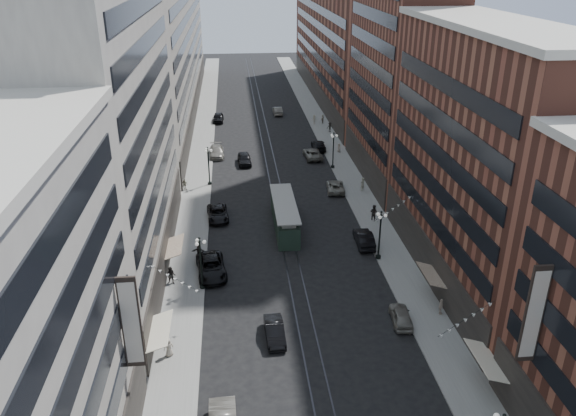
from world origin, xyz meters
name	(u,v)px	position (x,y,z in m)	size (l,w,h in m)	color
ground	(272,170)	(0.00, 60.00, 0.00)	(220.00, 220.00, 0.00)	black
sidewalk_west	(201,151)	(-11.00, 70.00, 0.07)	(4.00, 180.00, 0.15)	gray
sidewalk_east	(333,147)	(11.00, 70.00, 0.07)	(4.00, 180.00, 0.15)	gray
rail_west	(264,150)	(-0.70, 70.00, 0.01)	(0.12, 180.00, 0.02)	#2D2D33
rail_east	(272,149)	(0.70, 70.00, 0.01)	(0.12, 180.00, 0.02)	#2D2D33
building_west_mid	(112,138)	(-17.00, 33.00, 14.00)	(8.00, 36.00, 28.00)	#A9A496
building_west_far	(171,47)	(-17.00, 96.00, 13.00)	(8.00, 90.00, 26.00)	#A9A496
building_east_mid	(479,163)	(17.00, 28.00, 12.00)	(8.00, 30.00, 24.00)	brown
building_east_tower	(402,27)	(17.00, 56.00, 21.00)	(8.00, 26.00, 42.00)	brown
building_east_far	(334,43)	(17.00, 105.00, 12.00)	(8.00, 72.00, 24.00)	brown
lamppost_sw_far	(201,261)	(-9.20, 28.00, 3.10)	(1.03, 1.14, 5.52)	black
lamppost_sw_mid	(209,165)	(-9.20, 55.00, 3.10)	(1.03, 1.14, 5.52)	black
lamppost_se_far	(380,233)	(9.20, 32.00, 3.10)	(1.03, 1.14, 5.52)	black
lamppost_se_mid	(333,149)	(9.20, 60.00, 3.10)	(1.03, 1.14, 5.52)	black
streetcar	(285,216)	(0.00, 40.56, 1.51)	(2.62, 11.82, 3.27)	#1F3126
car_2	(211,267)	(-8.40, 30.71, 0.84)	(2.79, 6.04, 1.68)	black
car_4	(401,316)	(8.40, 20.78, 0.70)	(1.65, 4.11, 1.40)	slate
car_5	(275,331)	(-2.85, 19.65, 0.72)	(1.53, 4.40, 1.45)	black
pedestrian_1	(169,347)	(-11.50, 18.10, 0.97)	(0.80, 0.44, 1.64)	#A99E8C
pedestrian_2	(171,276)	(-12.24, 29.02, 1.09)	(0.91, 0.50, 1.87)	black
pedestrian_4	(441,306)	(12.24, 21.47, 0.93)	(0.91, 0.42, 1.56)	beige
car_7	(218,213)	(-7.92, 43.80, 0.74)	(2.44, 5.29, 1.47)	black
car_8	(217,152)	(-8.40, 67.39, 0.81)	(2.26, 5.55, 1.61)	gray
car_9	(218,118)	(-8.40, 87.81, 0.84)	(1.98, 4.92, 1.68)	black
car_10	(364,238)	(8.40, 35.35, 0.81)	(1.72, 4.94, 1.63)	black
car_11	(335,186)	(8.01, 51.11, 0.68)	(2.27, 4.92, 1.37)	gray
car_12	(319,145)	(8.40, 69.11, 0.77)	(2.15, 5.29, 1.53)	black
car_13	(244,159)	(-4.08, 63.27, 0.84)	(1.98, 4.91, 1.67)	black
car_14	(278,111)	(3.50, 92.07, 0.79)	(1.67, 4.80, 1.58)	#67645B
pedestrian_5	(199,251)	(-9.78, 33.93, 0.95)	(1.48, 0.43, 1.60)	black
pedestrian_6	(185,184)	(-12.50, 53.34, 0.95)	(0.94, 0.43, 1.60)	#A9A38C
pedestrian_7	(374,212)	(10.95, 41.39, 1.12)	(0.95, 0.52, 1.95)	black
pedestrian_8	(363,184)	(11.64, 50.55, 1.11)	(0.70, 0.46, 1.92)	gray
pedestrian_9	(330,127)	(11.92, 78.56, 1.02)	(1.12, 0.46, 1.74)	black
car_extra_0	(313,154)	(6.80, 64.93, 0.77)	(2.55, 5.53, 1.54)	slate
pedestrian_extra_0	(339,148)	(11.46, 67.12, 0.90)	(0.73, 0.40, 1.50)	gray
pedestrian_extra_1	(314,119)	(9.83, 83.97, 1.03)	(1.14, 0.47, 1.77)	gray
pedestrian_extra_2	(323,119)	(11.50, 84.45, 0.99)	(1.56, 0.45, 1.68)	beige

